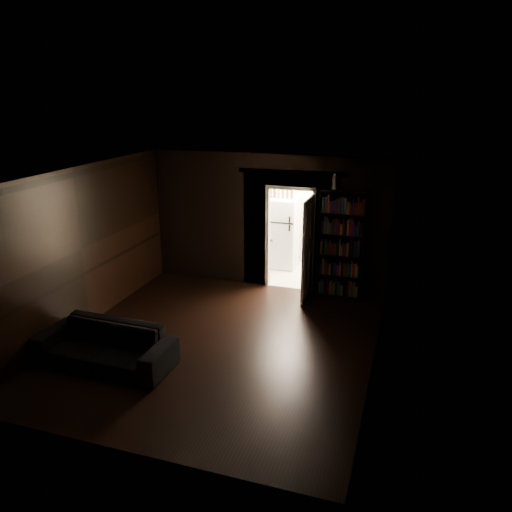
{
  "coord_description": "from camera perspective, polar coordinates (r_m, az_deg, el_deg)",
  "views": [
    {
      "loc": [
        2.87,
        -6.84,
        4.01
      ],
      "look_at": [
        0.36,
        0.9,
        1.28
      ],
      "focal_mm": 35.0,
      "sensor_mm": 36.0,
      "label": 1
    }
  ],
  "objects": [
    {
      "name": "refrigerator",
      "position": [
        11.69,
        2.94,
        2.7
      ],
      "size": [
        0.95,
        0.92,
        1.65
      ],
      "primitive_type": "cube",
      "rotation": [
        0.0,
        0.0,
        -0.42
      ],
      "color": "silver",
      "rests_on": "ground"
    },
    {
      "name": "figurine",
      "position": [
        9.69,
        8.95,
        8.46
      ],
      "size": [
        0.13,
        0.13,
        0.3
      ],
      "primitive_type": "cube",
      "rotation": [
        0.0,
        0.0,
        -0.37
      ],
      "color": "white",
      "rests_on": "bookshelf"
    },
    {
      "name": "room_walls",
      "position": [
        8.73,
        -1.99,
        3.06
      ],
      "size": [
        5.02,
        5.61,
        2.84
      ],
      "color": "black",
      "rests_on": "ground"
    },
    {
      "name": "door",
      "position": [
        9.8,
        5.91,
        0.71
      ],
      "size": [
        0.05,
        0.85,
        2.05
      ],
      "primitive_type": "cube",
      "rotation": [
        0.0,
        0.0,
        1.57
      ],
      "color": "white",
      "rests_on": "ground"
    },
    {
      "name": "bottles",
      "position": [
        11.43,
        2.88,
        7.31
      ],
      "size": [
        0.69,
        0.16,
        0.28
      ],
      "primitive_type": "cube",
      "rotation": [
        0.0,
        0.0,
        -0.11
      ],
      "color": "black",
      "rests_on": "refrigerator"
    },
    {
      "name": "bookshelf",
      "position": [
        9.95,
        9.7,
        1.26
      ],
      "size": [
        0.95,
        0.56,
        2.2
      ],
      "primitive_type": "cube",
      "rotation": [
        0.0,
        0.0,
        -0.28
      ],
      "color": "black",
      "rests_on": "ground"
    },
    {
      "name": "sofa",
      "position": [
        8.0,
        -16.93,
        -9.12
      ],
      "size": [
        2.15,
        0.98,
        0.82
      ],
      "primitive_type": "imported",
      "rotation": [
        0.0,
        0.0,
        -0.03
      ],
      "color": "black",
      "rests_on": "ground"
    },
    {
      "name": "kitchen_alcove",
      "position": [
        11.32,
        5.31,
        4.14
      ],
      "size": [
        2.2,
        1.8,
        2.6
      ],
      "color": "beige",
      "rests_on": "ground"
    },
    {
      "name": "ground",
      "position": [
        8.43,
        -4.31,
        -9.93
      ],
      "size": [
        5.5,
        5.5,
        0.0
      ],
      "primitive_type": "plane",
      "color": "black",
      "rests_on": "ground"
    }
  ]
}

